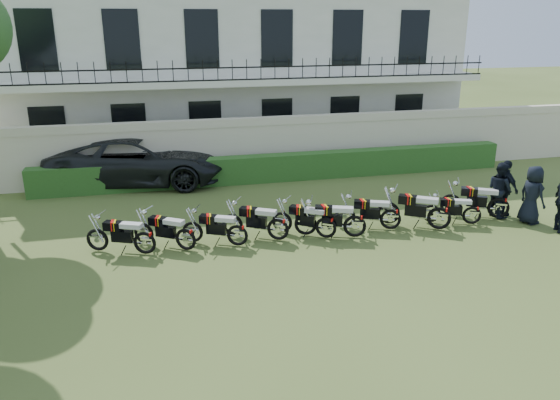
{
  "coord_description": "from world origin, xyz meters",
  "views": [
    {
      "loc": [
        -3.8,
        -12.18,
        5.82
      ],
      "look_at": [
        -0.41,
        1.65,
        1.1
      ],
      "focal_mm": 35.0,
      "sensor_mm": 36.0,
      "label": 1
    }
  ],
  "objects_px": {
    "motorcycle_2": "(237,230)",
    "motorcycle_6": "(391,214)",
    "motorcycle_0": "(144,237)",
    "suv": "(138,160)",
    "motorcycle_9": "(499,203)",
    "officer_3": "(532,195)",
    "motorcycle_8": "(472,211)",
    "officer_4": "(500,190)",
    "motorcycle_5": "(355,221)",
    "motorcycle_1": "(186,234)",
    "motorcycle_3": "(278,224)",
    "officer_5": "(504,188)",
    "motorcycle_7": "(440,213)",
    "motorcycle_4": "(326,223)"
  },
  "relations": [
    {
      "from": "motorcycle_2",
      "to": "motorcycle_6",
      "type": "relative_size",
      "value": 0.95
    },
    {
      "from": "motorcycle_0",
      "to": "suv",
      "type": "height_order",
      "value": "suv"
    },
    {
      "from": "motorcycle_9",
      "to": "suv",
      "type": "bearing_deg",
      "value": 87.08
    },
    {
      "from": "motorcycle_6",
      "to": "officer_3",
      "type": "distance_m",
      "value": 4.35
    },
    {
      "from": "motorcycle_0",
      "to": "motorcycle_9",
      "type": "distance_m",
      "value": 10.53
    },
    {
      "from": "motorcycle_8",
      "to": "officer_4",
      "type": "height_order",
      "value": "officer_4"
    },
    {
      "from": "motorcycle_5",
      "to": "motorcycle_6",
      "type": "distance_m",
      "value": 1.26
    },
    {
      "from": "motorcycle_1",
      "to": "officer_4",
      "type": "height_order",
      "value": "officer_4"
    },
    {
      "from": "motorcycle_3",
      "to": "motorcycle_6",
      "type": "distance_m",
      "value": 3.35
    },
    {
      "from": "motorcycle_8",
      "to": "motorcycle_1",
      "type": "bearing_deg",
      "value": 111.71
    },
    {
      "from": "motorcycle_6",
      "to": "officer_5",
      "type": "relative_size",
      "value": 1.03
    },
    {
      "from": "motorcycle_6",
      "to": "motorcycle_7",
      "type": "height_order",
      "value": "motorcycle_7"
    },
    {
      "from": "motorcycle_9",
      "to": "officer_5",
      "type": "height_order",
      "value": "officer_5"
    },
    {
      "from": "motorcycle_5",
      "to": "officer_4",
      "type": "relative_size",
      "value": 1.12
    },
    {
      "from": "motorcycle_0",
      "to": "motorcycle_2",
      "type": "height_order",
      "value": "motorcycle_0"
    },
    {
      "from": "motorcycle_6",
      "to": "motorcycle_8",
      "type": "xyz_separation_m",
      "value": [
        2.53,
        -0.18,
        -0.05
      ]
    },
    {
      "from": "suv",
      "to": "motorcycle_4",
      "type": "bearing_deg",
      "value": -133.75
    },
    {
      "from": "motorcycle_0",
      "to": "motorcycle_4",
      "type": "bearing_deg",
      "value": -67.55
    },
    {
      "from": "motorcycle_5",
      "to": "motorcycle_8",
      "type": "relative_size",
      "value": 1.18
    },
    {
      "from": "motorcycle_3",
      "to": "motorcycle_7",
      "type": "height_order",
      "value": "motorcycle_7"
    },
    {
      "from": "motorcycle_0",
      "to": "officer_4",
      "type": "relative_size",
      "value": 1.05
    },
    {
      "from": "motorcycle_1",
      "to": "motorcycle_6",
      "type": "height_order",
      "value": "motorcycle_6"
    },
    {
      "from": "officer_5",
      "to": "motorcycle_9",
      "type": "bearing_deg",
      "value": 119.89
    },
    {
      "from": "motorcycle_4",
      "to": "motorcycle_7",
      "type": "bearing_deg",
      "value": -58.49
    },
    {
      "from": "motorcycle_6",
      "to": "motorcycle_7",
      "type": "distance_m",
      "value": 1.4
    },
    {
      "from": "motorcycle_4",
      "to": "motorcycle_7",
      "type": "relative_size",
      "value": 0.88
    },
    {
      "from": "officer_5",
      "to": "motorcycle_6",
      "type": "bearing_deg",
      "value": 85.61
    },
    {
      "from": "motorcycle_3",
      "to": "motorcycle_4",
      "type": "height_order",
      "value": "motorcycle_3"
    },
    {
      "from": "motorcycle_0",
      "to": "officer_3",
      "type": "xyz_separation_m",
      "value": [
        11.23,
        -0.31,
        0.4
      ]
    },
    {
      "from": "motorcycle_0",
      "to": "motorcycle_8",
      "type": "relative_size",
      "value": 1.11
    },
    {
      "from": "motorcycle_2",
      "to": "officer_5",
      "type": "relative_size",
      "value": 0.97
    },
    {
      "from": "motorcycle_0",
      "to": "motorcycle_3",
      "type": "height_order",
      "value": "motorcycle_3"
    },
    {
      "from": "motorcycle_3",
      "to": "officer_4",
      "type": "relative_size",
      "value": 1.02
    },
    {
      "from": "motorcycle_4",
      "to": "officer_3",
      "type": "relative_size",
      "value": 0.92
    },
    {
      "from": "motorcycle_4",
      "to": "motorcycle_9",
      "type": "height_order",
      "value": "motorcycle_9"
    },
    {
      "from": "motorcycle_1",
      "to": "officer_5",
      "type": "distance_m",
      "value": 9.81
    },
    {
      "from": "motorcycle_7",
      "to": "motorcycle_8",
      "type": "relative_size",
      "value": 1.13
    },
    {
      "from": "motorcycle_9",
      "to": "officer_4",
      "type": "bearing_deg",
      "value": -1.96
    },
    {
      "from": "motorcycle_9",
      "to": "suv",
      "type": "xyz_separation_m",
      "value": [
        -10.68,
        6.55,
        0.37
      ]
    },
    {
      "from": "motorcycle_4",
      "to": "motorcycle_9",
      "type": "distance_m",
      "value": 5.63
    },
    {
      "from": "motorcycle_5",
      "to": "motorcycle_6",
      "type": "xyz_separation_m",
      "value": [
        1.22,
        0.32,
        -0.02
      ]
    },
    {
      "from": "motorcycle_8",
      "to": "suv",
      "type": "bearing_deg",
      "value": 76.77
    },
    {
      "from": "motorcycle_8",
      "to": "officer_3",
      "type": "height_order",
      "value": "officer_3"
    },
    {
      "from": "motorcycle_5",
      "to": "motorcycle_6",
      "type": "relative_size",
      "value": 1.06
    },
    {
      "from": "motorcycle_3",
      "to": "officer_3",
      "type": "height_order",
      "value": "officer_3"
    },
    {
      "from": "motorcycle_1",
      "to": "motorcycle_3",
      "type": "relative_size",
      "value": 0.93
    },
    {
      "from": "motorcycle_7",
      "to": "officer_5",
      "type": "height_order",
      "value": "officer_5"
    },
    {
      "from": "motorcycle_3",
      "to": "motorcycle_8",
      "type": "bearing_deg",
      "value": -61.57
    },
    {
      "from": "motorcycle_0",
      "to": "motorcycle_8",
      "type": "height_order",
      "value": "motorcycle_0"
    },
    {
      "from": "motorcycle_7",
      "to": "motorcycle_9",
      "type": "relative_size",
      "value": 1.0
    }
  ]
}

